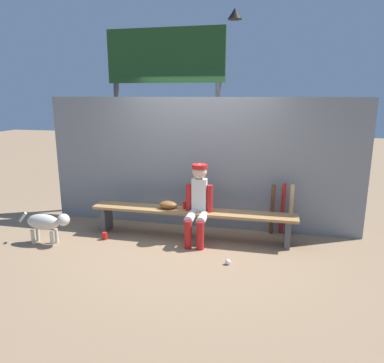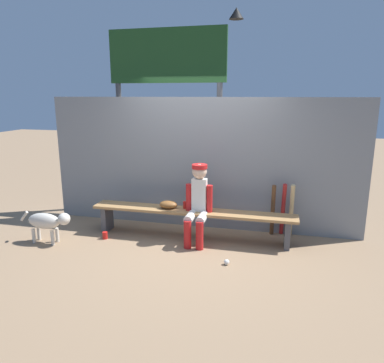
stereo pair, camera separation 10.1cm
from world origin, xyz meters
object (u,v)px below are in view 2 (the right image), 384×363
(player_seated, at_px, (198,201))
(bat_wood_dark, at_px, (273,210))
(dugout_bench, at_px, (192,215))
(baseball_glove, at_px, (168,205))
(baseball, at_px, (227,262))
(bat_aluminum_red, at_px, (283,210))
(scoreboard, at_px, (170,75))
(cup_on_bench, at_px, (186,205))
(dog, at_px, (47,222))
(bat_wood_natural, at_px, (291,211))
(cup_on_ground, at_px, (105,235))

(player_seated, height_order, bat_wood_dark, player_seated)
(dugout_bench, xyz_separation_m, bat_wood_dark, (1.20, 0.40, 0.05))
(baseball_glove, bearing_deg, dugout_bench, 0.00)
(player_seated, xyz_separation_m, baseball, (0.54, -0.66, -0.60))
(bat_aluminum_red, bearing_deg, scoreboard, 157.26)
(cup_on_bench, distance_m, scoreboard, 2.44)
(bat_aluminum_red, bearing_deg, dog, -161.79)
(player_seated, bearing_deg, dugout_bench, 136.17)
(baseball_glove, distance_m, bat_wood_natural, 1.90)
(player_seated, bearing_deg, cup_on_ground, -170.59)
(baseball_glove, relative_size, bat_aluminum_red, 0.32)
(cup_on_ground, height_order, dog, dog)
(bat_aluminum_red, bearing_deg, bat_wood_natural, -23.59)
(player_seated, relative_size, bat_wood_dark, 1.39)
(baseball_glove, bearing_deg, player_seated, -12.67)
(cup_on_ground, distance_m, cup_on_bench, 1.34)
(bat_wood_natural, bearing_deg, player_seated, -160.05)
(dog, bearing_deg, cup_on_bench, 20.93)
(player_seated, bearing_deg, cup_on_bench, 143.89)
(baseball_glove, xyz_separation_m, scoreboard, (-0.35, 1.31, 2.00))
(bat_wood_dark, height_order, bat_wood_natural, bat_wood_natural)
(dugout_bench, height_order, bat_aluminum_red, bat_aluminum_red)
(baseball_glove, xyz_separation_m, dog, (-1.68, -0.68, -0.18))
(player_seated, distance_m, dog, 2.27)
(dugout_bench, bearing_deg, baseball, -49.65)
(bat_wood_dark, xyz_separation_m, dog, (-3.26, -1.08, -0.09))
(baseball_glove, relative_size, cup_on_bench, 2.55)
(bat_wood_natural, relative_size, dog, 1.05)
(bat_aluminum_red, height_order, baseball, bat_aluminum_red)
(baseball, relative_size, scoreboard, 0.02)
(dugout_bench, xyz_separation_m, baseball, (0.66, -0.78, -0.33))
(cup_on_bench, bearing_deg, baseball, -47.08)
(cup_on_ground, height_order, cup_on_bench, cup_on_bench)
(bat_wood_natural, distance_m, baseball, 1.48)
(player_seated, height_order, bat_wood_natural, player_seated)
(cup_on_bench, bearing_deg, bat_wood_dark, 14.38)
(baseball, xyz_separation_m, cup_on_ground, (-1.96, 0.43, 0.02))
(cup_on_bench, bearing_deg, dog, -159.07)
(bat_wood_natural, relative_size, cup_on_bench, 8.08)
(baseball_glove, height_order, scoreboard, scoreboard)
(bat_aluminum_red, height_order, bat_wood_natural, bat_wood_natural)
(baseball_glove, bearing_deg, bat_aluminum_red, 14.19)
(bat_wood_dark, bearing_deg, dog, -161.66)
(bat_wood_dark, xyz_separation_m, baseball, (-0.54, -1.17, -0.39))
(dog, bearing_deg, player_seated, 14.79)
(dugout_bench, distance_m, bat_aluminum_red, 1.43)
(bat_wood_dark, distance_m, cup_on_ground, 2.64)
(baseball_glove, height_order, dog, baseball_glove)
(scoreboard, bearing_deg, bat_aluminum_red, -22.74)
(bat_wood_natural, xyz_separation_m, cup_on_ground, (-2.79, -0.73, -0.38))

